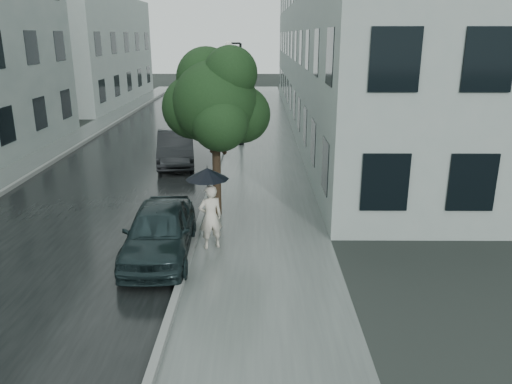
{
  "coord_description": "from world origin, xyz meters",
  "views": [
    {
      "loc": [
        0.11,
        -10.62,
        5.16
      ],
      "look_at": [
        0.03,
        1.59,
        1.3
      ],
      "focal_mm": 35.0,
      "sensor_mm": 36.0,
      "label": 1
    }
  ],
  "objects_px": {
    "pedestrian": "(211,217)",
    "lamp_post": "(237,87)",
    "car_far": "(176,148)",
    "street_tree": "(215,101)",
    "car_near": "(160,231)"
  },
  "relations": [
    {
      "from": "street_tree",
      "to": "car_near",
      "type": "relative_size",
      "value": 1.28
    },
    {
      "from": "street_tree",
      "to": "pedestrian",
      "type": "bearing_deg",
      "value": -89.13
    },
    {
      "from": "pedestrian",
      "to": "car_far",
      "type": "distance_m",
      "value": 8.89
    },
    {
      "from": "car_near",
      "to": "lamp_post",
      "type": "bearing_deg",
      "value": 81.68
    },
    {
      "from": "lamp_post",
      "to": "car_near",
      "type": "bearing_deg",
      "value": -94.58
    },
    {
      "from": "pedestrian",
      "to": "street_tree",
      "type": "xyz_separation_m",
      "value": [
        -0.04,
        2.58,
        2.54
      ]
    },
    {
      "from": "street_tree",
      "to": "car_near",
      "type": "distance_m",
      "value": 4.27
    },
    {
      "from": "pedestrian",
      "to": "lamp_post",
      "type": "bearing_deg",
      "value": -113.04
    },
    {
      "from": "car_far",
      "to": "pedestrian",
      "type": "bearing_deg",
      "value": -83.86
    },
    {
      "from": "pedestrian",
      "to": "car_far",
      "type": "xyz_separation_m",
      "value": [
        -2.26,
        8.6,
        -0.15
      ]
    },
    {
      "from": "pedestrian",
      "to": "street_tree",
      "type": "relative_size",
      "value": 0.33
    },
    {
      "from": "street_tree",
      "to": "lamp_post",
      "type": "height_order",
      "value": "street_tree"
    },
    {
      "from": "street_tree",
      "to": "lamp_post",
      "type": "relative_size",
      "value": 1.0
    },
    {
      "from": "street_tree",
      "to": "lamp_post",
      "type": "distance_m",
      "value": 9.83
    },
    {
      "from": "street_tree",
      "to": "car_far",
      "type": "height_order",
      "value": "street_tree"
    }
  ]
}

